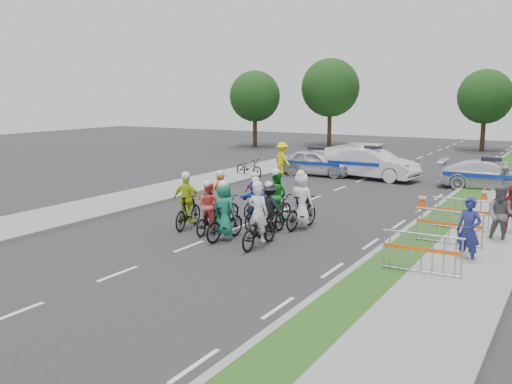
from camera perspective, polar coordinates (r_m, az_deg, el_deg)
The scene contains 31 objects.
ground at distance 17.16m, azimuth -6.73°, elevation -5.45°, with size 90.00×90.00×0.00m, color #28282B.
curb_right at distance 19.38m, azimuth 14.73°, elevation -3.74°, with size 0.20×60.00×0.12m, color gray.
grass_strip at distance 19.22m, azimuth 16.74°, elevation -3.97°, with size 1.20×60.00×0.11m, color #244F19.
sidewalk_right at distance 18.90m, azimuth 22.07°, elevation -4.48°, with size 2.40×60.00×0.13m, color gray.
sidewalk_left at distance 24.96m, azimuth -11.84°, elevation -0.58°, with size 3.00×60.00×0.13m, color gray.
rider_0 at distance 16.86m, azimuth 0.27°, elevation -3.34°, with size 0.71×1.98×2.01m.
rider_1 at distance 17.64m, azimuth -3.17°, elevation -2.50°, with size 0.84×1.84×1.90m.
rider_2 at distance 18.56m, azimuth -4.73°, elevation -2.15°, with size 0.79×1.78×1.76m.
rider_3 at distance 19.26m, azimuth -6.84°, elevation -1.47°, with size 1.04×1.92×1.95m.
rider_4 at distance 18.36m, azimuth 1.39°, elevation -2.17°, with size 1.00×1.74×1.75m.
rider_5 at distance 19.14m, azimuth 0.06°, elevation -1.46°, with size 1.42×1.70×1.78m.
rider_6 at distance 19.86m, azimuth -3.43°, elevation -1.41°, with size 0.77×1.91×1.91m.
rider_7 at distance 19.15m, azimuth 4.56°, elevation -1.41°, with size 0.89×1.95×2.01m.
rider_8 at distance 19.81m, azimuth 2.07°, elevation -1.15°, with size 0.83×1.94×1.96m.
rider_9 at distance 20.91m, azimuth -0.06°, elevation -0.75°, with size 0.86×1.62×1.68m.
police_car_0 at distance 31.64m, azimuth 6.01°, elevation 2.95°, with size 1.66×4.13×1.41m, color silver.
police_car_1 at distance 30.67m, azimuth 11.59°, elevation 2.76°, with size 1.70×4.88×1.61m, color silver.
police_car_2 at distance 28.99m, azimuth 22.41°, elevation 1.56°, with size 1.91×4.70×1.36m, color silver.
spectator_0 at distance 16.19m, azimuth 20.50°, elevation -3.65°, with size 0.66×0.43×1.82m, color navy.
spectator_1 at distance 18.54m, azimuth 23.30°, elevation -2.15°, with size 0.89×0.69×1.82m, color slate.
spectator_2 at distance 19.76m, azimuth 24.08°, elevation -1.78°, with size 0.96×0.40×1.64m, color maroon.
marshal_hiviz at distance 31.34m, azimuth 2.66°, elevation 3.32°, with size 1.19×0.68×1.84m, color #FFF30D.
barrier_0 at distance 14.74m, azimuth 16.22°, elevation -6.12°, with size 2.00×0.50×1.12m, color #A5A8AD, non-canonical shape.
barrier_1 at distance 17.75m, azimuth 18.72°, elevation -3.54°, with size 2.00×0.50×1.12m, color #A5A8AD, non-canonical shape.
barrier_2 at distance 19.79m, azimuth 19.96°, elevation -2.25°, with size 2.00×0.50×1.12m, color #A5A8AD, non-canonical shape.
cone_0 at distance 23.33m, azimuth 16.29°, elevation -0.81°, with size 0.40×0.40×0.70m.
cone_1 at distance 25.52m, azimuth 21.89°, elevation -0.23°, with size 0.40×0.40×0.70m.
parked_bike at distance 30.96m, azimuth -0.71°, elevation 2.45°, with size 0.65×1.86×0.98m, color black.
tree_0 at distance 47.68m, azimuth -0.11°, elevation 9.54°, with size 4.20×4.20×6.30m.
tree_3 at distance 49.03m, azimuth 7.44°, elevation 10.29°, with size 4.90×4.90×7.35m.
tree_4 at distance 47.73m, azimuth 21.95°, elevation 8.83°, with size 4.20×4.20×6.30m.
Camera 1 is at (9.97, -13.21, 4.54)m, focal length 40.00 mm.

